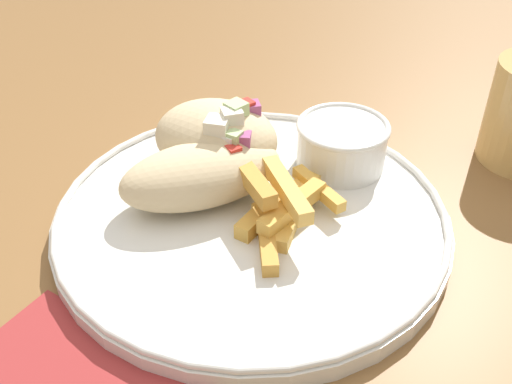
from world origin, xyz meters
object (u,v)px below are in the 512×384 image
(pita_sandwich_far, at_px, (217,138))
(sauce_ramekin, at_px, (342,142))
(pita_sandwich_near, at_px, (205,170))
(fries_pile, at_px, (281,202))
(plate, at_px, (256,217))

(pita_sandwich_far, height_order, sauce_ramekin, pita_sandwich_far)
(pita_sandwich_near, distance_m, fries_pile, 0.07)
(plate, height_order, fries_pile, fries_pile)
(pita_sandwich_near, height_order, sauce_ramekin, pita_sandwich_near)
(pita_sandwich_near, height_order, pita_sandwich_far, pita_sandwich_far)
(pita_sandwich_far, bearing_deg, pita_sandwich_near, -82.41)
(plate, distance_m, fries_pile, 0.03)
(pita_sandwich_far, distance_m, fries_pile, 0.09)
(plate, relative_size, fries_pile, 2.33)
(pita_sandwich_near, bearing_deg, pita_sandwich_far, 56.64)
(pita_sandwich_near, relative_size, fries_pile, 1.07)
(fries_pile, relative_size, sauce_ramekin, 1.68)
(sauce_ramekin, bearing_deg, plate, -112.27)
(plate, distance_m, pita_sandwich_near, 0.05)
(pita_sandwich_far, bearing_deg, sauce_ramekin, 21.07)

